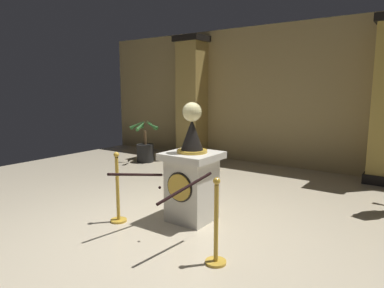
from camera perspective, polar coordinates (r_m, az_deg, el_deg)
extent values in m
plane|color=beige|center=(5.09, -6.39, -13.24)|extent=(11.36, 11.36, 0.00)
cube|color=tan|center=(8.91, 14.65, 7.78)|extent=(11.36, 0.16, 3.53)
cube|color=silver|center=(5.07, 0.00, -7.69)|extent=(0.60, 0.60, 0.92)
cube|color=silver|center=(4.95, 0.00, -2.01)|extent=(0.75, 0.75, 0.10)
cylinder|color=gold|center=(4.80, -2.17, -7.31)|extent=(0.38, 0.03, 0.38)
cylinder|color=black|center=(4.81, -2.10, -7.28)|extent=(0.43, 0.01, 0.43)
cylinder|color=gold|center=(4.94, 0.00, -1.21)|extent=(0.45, 0.45, 0.04)
cone|color=black|center=(4.90, 0.00, 1.62)|extent=(0.33, 0.33, 0.45)
cylinder|color=gold|center=(4.87, 0.00, 4.20)|extent=(0.03, 0.03, 0.07)
sphere|color=beige|center=(4.87, 0.00, 5.42)|extent=(0.28, 0.28, 0.28)
cylinder|color=gold|center=(5.27, -12.21, -12.42)|extent=(0.24, 0.24, 0.03)
cylinder|color=gold|center=(5.12, -12.39, -7.53)|extent=(0.05, 0.05, 0.97)
sphere|color=gold|center=(4.99, -12.59, -1.76)|extent=(0.08, 0.08, 0.08)
cylinder|color=gold|center=(4.04, 4.00, -19.17)|extent=(0.24, 0.24, 0.03)
cylinder|color=gold|center=(3.85, 4.08, -13.37)|extent=(0.05, 0.05, 0.91)
sphere|color=gold|center=(3.69, 4.16, -6.23)|extent=(0.08, 0.08, 0.08)
cylinder|color=black|center=(4.68, -9.25, -5.10)|extent=(0.15, 0.92, 0.22)
cylinder|color=black|center=(4.03, -1.03, -7.33)|extent=(0.15, 0.92, 0.22)
sphere|color=black|center=(4.37, -5.44, -7.29)|extent=(0.04, 0.04, 0.04)
cube|color=black|center=(9.90, 0.08, -1.53)|extent=(0.79, 0.79, 0.20)
cube|color=tan|center=(9.73, 0.08, 7.74)|extent=(0.69, 0.69, 3.39)
cube|color=black|center=(9.82, 0.08, 17.20)|extent=(0.83, 0.83, 0.16)
cube|color=black|center=(8.20, 29.49, -4.99)|extent=(0.72, 0.72, 0.20)
cylinder|color=black|center=(9.24, -7.85, -1.52)|extent=(0.45, 0.45, 0.48)
cylinder|color=brown|center=(9.17, -7.91, 1.08)|extent=(0.08, 0.08, 0.37)
cone|color=#2D662D|center=(9.02, -6.88, 3.16)|extent=(0.42, 0.18, 0.26)
cone|color=#2D662D|center=(9.25, -6.93, 3.30)|extent=(0.16, 0.38, 0.35)
cone|color=#2D662D|center=(9.32, -8.27, 3.32)|extent=(0.38, 0.32, 0.29)
cone|color=#2D662D|center=(9.17, -9.19, 3.21)|extent=(0.38, 0.31, 0.30)
cone|color=#2D662D|center=(8.95, -8.57, 3.08)|extent=(0.17, 0.40, 0.30)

